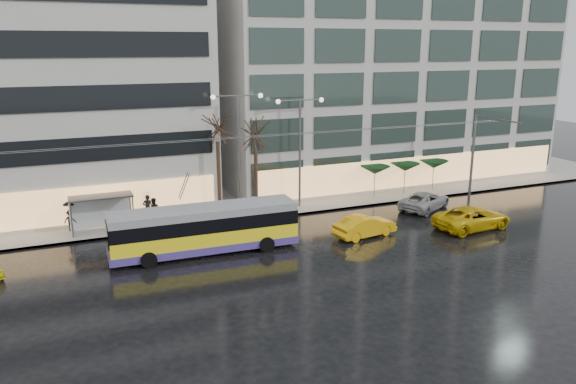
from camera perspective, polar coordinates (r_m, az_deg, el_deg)
ground at (r=32.87m, az=-2.35°, el=-7.87°), size 140.00×140.00×0.00m
sidewalk at (r=46.01m, az=-6.15°, el=-1.17°), size 80.00×10.00×0.15m
kerb at (r=41.49m, az=-4.16°, el=-2.91°), size 80.00×0.10×0.15m
building_right at (r=55.90m, az=9.35°, el=14.58°), size 32.00×14.00×25.00m
trolleybus at (r=35.24m, az=-8.45°, el=-3.91°), size 11.67×4.68×5.38m
catenary at (r=39.08m, az=-5.14°, el=2.31°), size 42.24×5.12×7.00m
bus_shelter at (r=40.63m, az=-18.98°, el=-1.30°), size 4.20×1.60×2.51m
street_lamp_near at (r=41.74m, az=-5.09°, el=5.54°), size 3.96×0.36×9.03m
street_lamp_far at (r=43.55m, az=1.22°, el=5.61°), size 3.96×0.36×8.53m
tree_a at (r=41.34m, az=-7.21°, el=6.93°), size 3.20×3.20×8.40m
tree_b at (r=42.52m, az=-3.34°, el=6.30°), size 3.20×3.20×7.70m
parasol_a at (r=47.57m, az=8.83°, el=2.21°), size 2.50×2.50×2.65m
parasol_b at (r=49.18m, az=11.81°, el=2.48°), size 2.50×2.50×2.65m
parasol_c at (r=50.92m, az=14.60°, el=2.73°), size 2.50×2.50×2.65m
taxi_b at (r=38.40m, az=7.83°, el=-3.44°), size 4.66×2.26×1.47m
taxi_c at (r=41.70m, az=18.21°, el=-2.50°), size 5.94×3.06×1.60m
sedan_silver at (r=45.57m, az=13.73°, el=-0.85°), size 5.62×4.43×1.42m
pedestrian_a at (r=42.00m, az=-14.09°, el=-0.99°), size 1.09×1.10×2.19m
pedestrian_b at (r=41.21m, az=-13.51°, el=-1.89°), size 1.02×0.84×1.94m
pedestrian_c at (r=41.42m, az=-21.27°, el=-2.20°), size 1.11×1.09×2.11m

